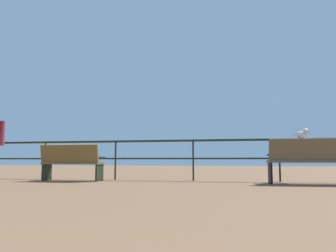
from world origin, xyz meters
TOP-DOWN VIEW (x-y plane):
  - pier_railing at (0.00, 9.82)m, footprint 24.17×0.05m
  - bench_near_left at (-2.86, 9.10)m, footprint 1.47×0.57m
  - bench_near_right at (2.56, 9.09)m, footprint 1.75×0.66m
  - seagull_on_rail at (2.52, 9.80)m, footprint 0.32×0.39m

SIDE VIEW (x-z plane):
  - bench_near_left at x=-2.86m, z-range 0.05..0.91m
  - bench_near_right at x=2.56m, z-range 0.07..1.01m
  - pier_railing at x=0.00m, z-range 0.24..1.24m
  - seagull_on_rail at x=2.52m, z-range 0.99..1.20m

